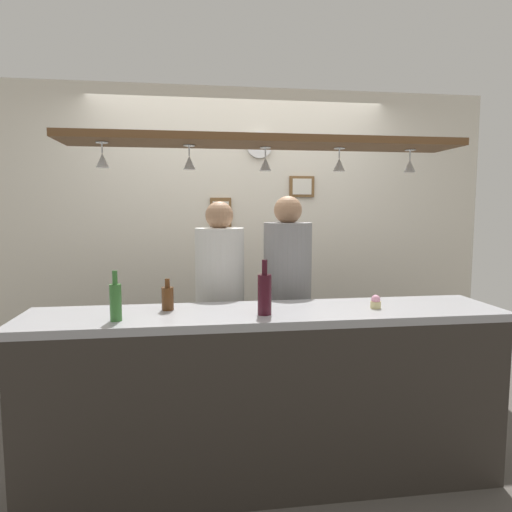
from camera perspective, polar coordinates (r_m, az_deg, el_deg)
ground_plane at (r=3.26m, az=0.27°, el=-23.02°), size 8.00×8.00×0.00m
back_wall at (r=3.95m, az=-2.06°, el=1.92°), size 4.40×0.06×2.60m
bar_counter at (r=2.52m, az=2.02°, el=-14.95°), size 2.70×0.55×1.01m
overhead_glass_rack at (r=2.58m, az=1.30°, el=14.21°), size 2.20×0.36×0.04m
hanging_wineglass_far_left at (r=2.55m, az=-18.82°, el=11.45°), size 0.07×0.07×0.13m
hanging_wineglass_left at (r=2.57m, az=-8.41°, el=11.67°), size 0.07×0.07×0.13m
hanging_wineglass_center_left at (r=2.63m, az=1.19°, el=11.61°), size 0.07×0.07×0.13m
hanging_wineglass_center at (r=2.70m, az=10.45°, el=11.36°), size 0.07×0.07×0.13m
hanging_wineglass_center_right at (r=2.88m, az=18.84°, el=10.80°), size 0.07×0.07×0.13m
person_middle_white_patterned_shirt at (r=3.17m, az=-4.57°, el=-4.91°), size 0.34×0.34×1.63m
person_right_grey_shirt at (r=3.23m, az=3.98°, el=-4.25°), size 0.34×0.34×1.67m
bottle_beer_brown_stubby at (r=2.62m, az=-11.10°, el=-5.19°), size 0.07×0.07×0.18m
bottle_beer_green_import at (r=2.43m, az=-17.31°, el=-5.44°), size 0.06×0.06×0.26m
bottle_wine_dark_red at (r=2.45m, az=1.09°, el=-4.70°), size 0.08×0.08×0.30m
cupcake at (r=2.71m, az=14.87°, el=-5.65°), size 0.06×0.06×0.08m
picture_frame_crest at (r=3.88m, az=-4.48°, el=5.43°), size 0.18×0.02×0.26m
picture_frame_upper_small at (r=4.00m, az=5.80°, el=8.71°), size 0.22×0.02×0.18m
wall_clock at (r=3.95m, az=0.43°, el=13.83°), size 0.22×0.03×0.22m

